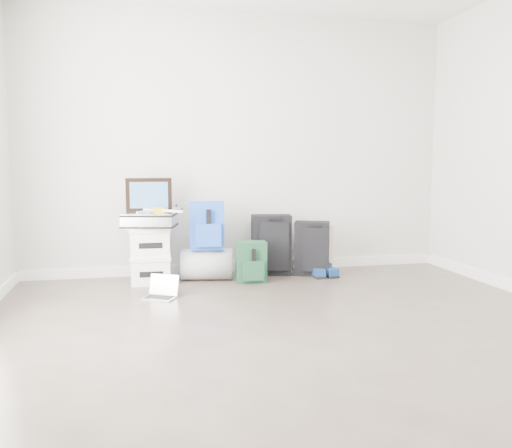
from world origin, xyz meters
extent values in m
plane|color=#3E342D|center=(0.00, 0.00, 0.00)|extent=(5.00, 5.00, 0.00)
cube|color=beige|center=(0.00, 2.50, 1.35)|extent=(4.50, 0.02, 2.70)
cube|color=white|center=(0.00, 2.49, 0.05)|extent=(4.50, 0.02, 0.10)
cube|color=white|center=(-0.95, 2.11, 0.12)|extent=(0.38, 0.31, 0.24)
cube|color=white|center=(-0.95, 2.11, 0.26)|extent=(0.40, 0.33, 0.04)
cube|color=white|center=(-0.95, 2.11, 0.39)|extent=(0.38, 0.31, 0.24)
cube|color=white|center=(-0.95, 2.11, 0.53)|extent=(0.40, 0.33, 0.04)
cube|color=#B2B2B7|center=(-0.95, 2.11, 0.62)|extent=(0.55, 0.46, 0.14)
cube|color=black|center=(-0.95, 2.21, 0.85)|extent=(0.44, 0.05, 0.33)
cube|color=#295FA6|center=(-0.95, 2.19, 0.85)|extent=(0.36, 0.03, 0.25)
cube|color=gold|center=(-0.87, 2.09, 0.72)|extent=(0.11, 0.11, 0.05)
cube|color=white|center=(-0.77, 2.20, 0.72)|extent=(0.21, 0.23, 0.02)
cube|color=white|center=(-0.98, 2.19, 0.72)|extent=(0.23, 0.21, 0.02)
cube|color=white|center=(-0.97, 1.98, 0.72)|extent=(0.21, 0.23, 0.02)
cube|color=white|center=(-0.76, 1.99, 0.72)|extent=(0.23, 0.21, 0.02)
cylinder|color=#97999F|center=(-0.40, 2.16, 0.16)|extent=(0.56, 0.40, 0.31)
cube|color=blue|center=(-0.40, 2.14, 0.55)|extent=(0.36, 0.24, 0.47)
cube|color=blue|center=(-0.40, 2.03, 0.47)|extent=(0.25, 0.10, 0.22)
cube|color=black|center=(0.29, 2.27, 0.31)|extent=(0.43, 0.28, 0.62)
cube|color=black|center=(0.29, 2.14, 0.31)|extent=(0.30, 0.07, 0.50)
cube|color=black|center=(0.29, 2.14, 0.60)|extent=(0.12, 0.04, 0.03)
cube|color=#153B24|center=(0.01, 1.96, 0.20)|extent=(0.29, 0.18, 0.40)
cube|color=#153B24|center=(0.01, 1.86, 0.13)|extent=(0.21, 0.07, 0.19)
cube|color=black|center=(0.70, 2.15, 0.28)|extent=(0.41, 0.32, 0.56)
cube|color=black|center=(0.70, 2.03, 0.28)|extent=(0.26, 0.13, 0.45)
cube|color=black|center=(0.70, 2.04, 0.54)|extent=(0.12, 0.07, 0.03)
cube|color=black|center=(0.72, 2.05, 0.01)|extent=(0.11, 0.28, 0.03)
cube|color=navy|center=(0.72, 2.05, 0.06)|extent=(0.10, 0.27, 0.07)
cube|color=black|center=(0.85, 2.05, 0.01)|extent=(0.15, 0.29, 0.03)
cube|color=navy|center=(0.85, 2.05, 0.06)|extent=(0.15, 0.28, 0.07)
cylinder|color=tan|center=(0.88, 2.25, 0.26)|extent=(0.17, 0.17, 0.51)
cube|color=silver|center=(-0.90, 1.50, 0.01)|extent=(0.33, 0.30, 0.01)
cube|color=black|center=(-0.90, 1.50, 0.01)|extent=(0.27, 0.23, 0.00)
cube|color=black|center=(-0.85, 1.58, 0.10)|extent=(0.24, 0.14, 0.18)
camera|label=1|loc=(-1.07, -3.15, 1.19)|focal=38.00mm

